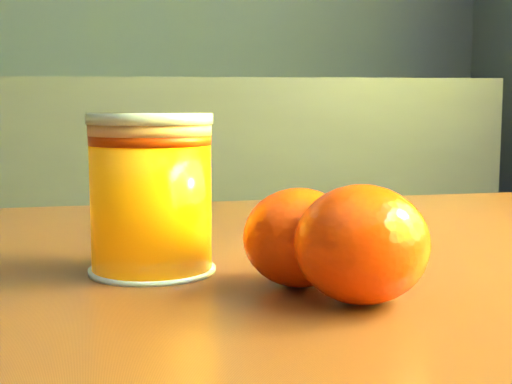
{
  "coord_description": "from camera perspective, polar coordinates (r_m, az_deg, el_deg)",
  "views": [
    {
      "loc": [
        0.96,
        -0.21,
        0.84
      ],
      "look_at": [
        1.01,
        0.27,
        0.79
      ],
      "focal_mm": 50.0,
      "sensor_mm": 36.0,
      "label": 1
    }
  ],
  "objects": [
    {
      "name": "juice_glass",
      "position": [
        0.47,
        -8.39,
        -0.2
      ],
      "size": [
        0.08,
        0.08,
        0.1
      ],
      "rotation": [
        0.0,
        0.0,
        -0.2
      ],
      "color": "orange",
      "rests_on": "table"
    },
    {
      "name": "orange_front",
      "position": [
        0.4,
        8.45,
        -4.15
      ],
      "size": [
        0.08,
        0.08,
        0.07
      ],
      "primitive_type": "ellipsoid",
      "rotation": [
        0.0,
        0.0,
        0.03
      ],
      "color": "#FF3905",
      "rests_on": "table"
    },
    {
      "name": "orange_back",
      "position": [
        0.43,
        3.45,
        -3.64
      ],
      "size": [
        0.08,
        0.08,
        0.06
      ],
      "primitive_type": "ellipsoid",
      "rotation": [
        0.0,
        0.0,
        0.14
      ],
      "color": "#FF3905",
      "rests_on": "table"
    }
  ]
}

